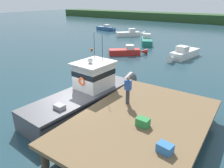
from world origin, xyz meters
TOP-DOWN VIEW (x-y plane):
  - ground_plane at (0.00, 0.00)m, footprint 200.00×200.00m
  - dock at (4.80, 0.00)m, footprint 6.00×9.00m
  - main_fishing_boat at (0.24, 1.17)m, footprint 3.11×9.91m
  - crate_stack_mid_dock at (5.12, -0.55)m, footprint 0.62×0.47m
  - crate_single_by_cleat at (6.68, -1.74)m, footprint 0.66×0.52m
  - deckhand_by_the_boat at (3.33, 1.07)m, footprint 0.36×0.22m
  - moored_boat_off_the_point at (-4.84, 15.00)m, footprint 4.43×3.97m
  - moored_boat_mid_harbor at (1.70, 17.42)m, footprint 2.47×6.16m
  - moored_boat_far_right at (-20.25, 31.63)m, footprint 5.32×1.96m
  - moored_boat_far_left at (-5.97, 23.06)m, footprint 3.91×5.83m
  - moored_boat_near_channel at (-11.75, 27.77)m, footprint 4.69×4.87m
  - mooring_buoy_channel_marker at (-10.15, 14.22)m, footprint 0.33×0.33m

SIDE VIEW (x-z plane):
  - ground_plane at x=0.00m, z-range 0.00..0.00m
  - mooring_buoy_channel_marker at x=-10.15m, z-range 0.00..0.33m
  - moored_boat_off_the_point at x=-4.84m, z-range -0.20..1.07m
  - moored_boat_far_right at x=-20.25m, z-range -0.21..1.12m
  - moored_boat_near_channel at x=-11.75m, z-range -0.22..1.21m
  - moored_boat_far_left at x=-5.97m, z-range -0.24..1.28m
  - moored_boat_mid_harbor at x=1.70m, z-range -0.24..1.30m
  - main_fishing_boat at x=0.24m, z-range -1.39..3.41m
  - dock at x=4.80m, z-range 0.47..1.67m
  - crate_single_by_cleat at x=6.68m, z-range 1.20..1.57m
  - crate_stack_mid_dock at x=5.12m, z-range 1.20..1.60m
  - deckhand_by_the_boat at x=3.33m, z-range 1.24..2.87m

